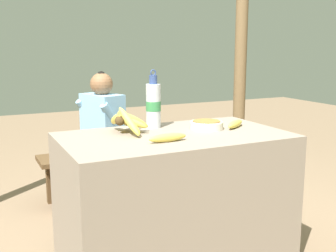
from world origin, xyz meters
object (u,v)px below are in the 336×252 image
wooden_bench (128,157)px  serving_bowl (207,124)px  banana_bunch_ripe (127,120)px  loose_banana_front (168,138)px  loose_banana_side (235,124)px  seated_vendor (98,130)px  banana_bunch_green (175,137)px  water_bottle (153,105)px  support_post_far (241,53)px

wooden_bench → serving_bowl: bearing=-85.3°
banana_bunch_ripe → loose_banana_front: banana_bunch_ripe is taller
banana_bunch_ripe → loose_banana_side: 0.66m
serving_bowl → loose_banana_side: serving_bowl is taller
loose_banana_front → loose_banana_side: size_ratio=1.10×
loose_banana_side → wooden_bench: loose_banana_side is taller
loose_banana_front → loose_banana_side: same height
seated_vendor → banana_bunch_green: bearing=164.5°
water_bottle → seated_vendor: water_bottle is taller
banana_bunch_ripe → serving_bowl: banana_bunch_ripe is taller
loose_banana_front → loose_banana_side: (0.53, 0.17, 0.00)m
water_bottle → banana_bunch_green: bearing=56.7°
wooden_bench → seated_vendor: bearing=-169.8°
loose_banana_front → wooden_bench: (0.26, 1.30, -0.45)m
loose_banana_side → banana_bunch_green: bearing=81.8°
loose_banana_front → loose_banana_side: bearing=17.3°
water_bottle → loose_banana_side: size_ratio=1.79×
loose_banana_front → banana_bunch_green: 1.51m
loose_banana_side → water_bottle: bearing=154.2°
loose_banana_side → serving_bowl: bearing=168.8°
serving_bowl → wooden_bench: serving_bowl is taller
banana_bunch_ripe → water_bottle: bearing=23.4°
banana_bunch_ripe → banana_bunch_green: banana_bunch_ripe is taller
serving_bowl → banana_bunch_green: size_ratio=0.63×
loose_banana_side → banana_bunch_green: 1.19m
support_post_far → wooden_bench: bearing=-171.2°
water_bottle → loose_banana_front: bearing=-103.0°
loose_banana_side → seated_vendor: bearing=116.1°
loose_banana_front → seated_vendor: (-0.00, 1.26, -0.19)m
banana_bunch_ripe → water_bottle: 0.23m
serving_bowl → loose_banana_side: size_ratio=1.00×
serving_bowl → support_post_far: support_post_far is taller
loose_banana_front → support_post_far: size_ratio=0.09×
water_bottle → loose_banana_side: 0.51m
seated_vendor → support_post_far: (1.50, 0.24, 0.58)m
banana_bunch_green → support_post_far: 1.09m
wooden_bench → banana_bunch_green: banana_bunch_green is taller
water_bottle → banana_bunch_green: 1.19m
banana_bunch_ripe → loose_banana_front: size_ratio=1.59×
support_post_far → serving_bowl: bearing=-131.6°
banana_bunch_ripe → loose_banana_front: (0.12, -0.29, -0.05)m
water_bottle → loose_banana_front: 0.41m
banana_bunch_ripe → support_post_far: (1.61, 1.20, 0.34)m
loose_banana_front → loose_banana_side: 0.56m
banana_bunch_ripe → loose_banana_side: size_ratio=1.76×
water_bottle → wooden_bench: size_ratio=0.24×
banana_bunch_ripe → water_bottle: size_ratio=0.98×
loose_banana_front → support_post_far: (1.50, 1.49, 0.39)m
banana_bunch_green → support_post_far: size_ratio=0.13×
loose_banana_side → seated_vendor: (-0.53, 1.09, -0.19)m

